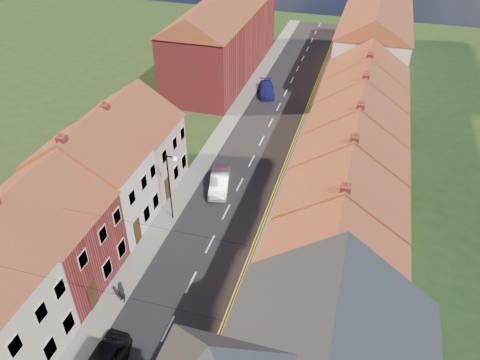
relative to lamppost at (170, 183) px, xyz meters
The scene contains 19 objects.
road 11.27m from the lamppost, 69.13° to the left, with size 7.00×90.00×0.02m, color black.
pavement_left 10.60m from the lamppost, 93.36° to the left, with size 1.80×90.00×0.12m, color gray.
pavement_right 13.40m from the lamppost, 50.61° to the left, with size 1.80×90.00×0.12m, color gray.
cottage_r_tudor 15.01m from the lamppost, 29.18° to the right, with size 8.30×5.20×9.00m.
cottage_r_white_near 13.28m from the lamppost, ahead, with size 8.30×6.00×9.00m.
cottage_r_cream_mid 13.60m from the lamppost, 14.93° to the left, with size 8.30×5.20×9.00m.
cottage_r_pink 15.87m from the lamppost, 34.16° to the left, with size 8.30×6.00×9.00m.
cottage_r_white_far 19.42m from the lamppost, 47.48° to the left, with size 8.30×5.20×9.00m.
cottage_r_cream_far 23.68m from the lamppost, 56.35° to the left, with size 8.30×6.00×9.00m.
cottage_l_white 9.78m from the lamppost, 124.27° to the right, with size 8.30×6.90×8.80m.
cottage_l_brick_mid 5.91m from the lamppost, 160.41° to the right, with size 8.30×5.70×9.10m.
cottage_l_pink 6.75m from the lamppost, 144.97° to the left, with size 8.30×6.30×8.80m.
block_right_far 37.42m from the lamppost, 69.46° to the left, with size 8.30×24.20×10.50m.
block_left_far 30.55m from the lamppost, 100.37° to the left, with size 8.30×24.20×10.50m.
lamppost is the anchor object (origin of this frame).
car_mid 6.11m from the lamppost, 64.76° to the left, with size 1.55×4.44×1.46m, color #B7BBC0.
car_far 25.20m from the lamppost, 86.29° to the left, with size 1.81×4.44×1.29m, color navy.
pedestrian_left 9.23m from the lamppost, 89.28° to the right, with size 0.62×0.40×1.69m, color black.
pedestrian_right 9.22m from the lamppost, ahead, with size 0.81×0.63×1.67m, color #292321.
Camera 1 is at (9.55, -6.41, 24.65)m, focal length 35.00 mm.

